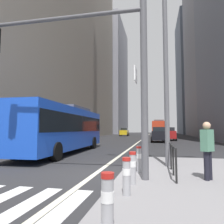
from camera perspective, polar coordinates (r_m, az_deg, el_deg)
name	(u,v)px	position (r m, az deg, el deg)	size (l,w,h in m)	color
ground_plane	(139,142)	(28.21, 7.16, -7.98)	(160.00, 160.00, 0.00)	#28282B
crosswalk_stripes	(1,208)	(5.48, -27.72, -21.85)	(8.55, 3.20, 0.01)	silver
lane_centre_line	(143,139)	(38.18, 8.36, -7.07)	(0.20, 80.00, 0.01)	beige
office_tower_left_near	(20,18)	(34.70, -23.44, 22.18)	(13.58, 25.66, 34.21)	gray
office_tower_left_mid	(85,54)	(59.57, -7.13, 15.24)	(10.22, 22.44, 43.74)	gray
office_tower_left_far	(108,79)	(84.66, -1.09, 8.79)	(12.50, 24.69, 42.60)	gray
office_tower_right_mid	(214,23)	(63.51, 25.67, 20.79)	(12.54, 19.47, 56.90)	gray
office_tower_right_far	(197,75)	(84.02, 21.75, 9.23)	(12.78, 19.42, 42.59)	slate
city_bus_blue_oncoming	(64,127)	(15.47, -12.87, -3.90)	(2.88, 11.37, 3.40)	blue
sedan_white_oncoming	(30,138)	(16.98, -21.14, -6.62)	(2.14, 4.35, 1.94)	silver
city_bus_red_receding	(158,128)	(43.39, 12.35, -4.29)	(2.86, 11.53, 3.40)	red
city_bus_red_distant	(160,129)	(61.55, 12.66, -4.35)	(2.90, 11.37, 3.40)	red
car_oncoming_mid	(124,132)	(52.53, 3.32, -5.35)	(2.09, 4.39, 1.94)	gold
car_receding_near	(159,134)	(28.36, 12.41, -5.89)	(2.09, 4.44, 1.94)	black
car_receding_far	(169,134)	(33.18, 14.95, -5.64)	(2.13, 4.45, 1.94)	maroon
traffic_signal_gantry	(86,57)	(7.42, -7.07, 14.48)	(5.85, 0.65, 6.00)	#515156
street_lamp_post	(165,45)	(9.86, 14.14, 17.00)	(5.50, 0.32, 8.00)	#56565B
bollard_front	(107,201)	(3.32, -1.22, -22.66)	(0.20, 0.20, 0.89)	#99999E
bollard_left	(126,174)	(5.15, 3.91, -16.28)	(0.20, 0.20, 0.87)	#99999E
bollard_right	(133,166)	(6.12, 5.55, -14.25)	(0.20, 0.20, 0.90)	#99999E
bollard_back	(139,158)	(7.80, 7.30, -12.04)	(0.20, 0.20, 0.92)	#99999E
pedestrian_railing	(172,152)	(8.01, 15.78, -10.41)	(0.06, 3.25, 0.98)	black
pedestrian_waiting	(207,147)	(7.15, 24.20, -8.62)	(0.43, 0.44, 1.75)	black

